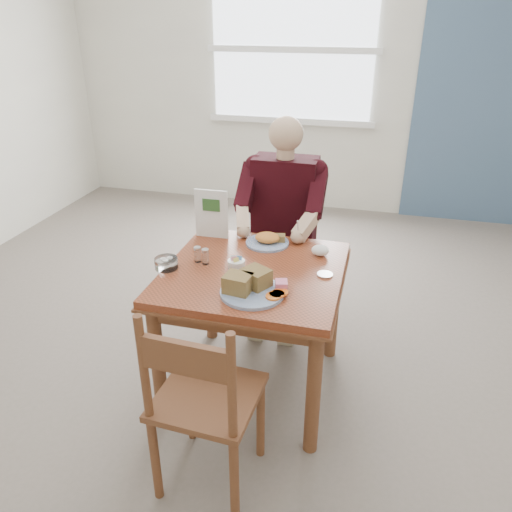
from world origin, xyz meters
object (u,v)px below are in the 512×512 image
(near_plate, at_px, (251,286))
(far_plate, at_px, (268,240))
(diner, at_px, (282,210))
(chair_near, at_px, (204,402))
(table, at_px, (254,288))
(chair_far, at_px, (284,251))

(near_plate, relative_size, far_plate, 1.30)
(diner, xyz_separation_m, far_plate, (0.00, -0.39, -0.04))
(chair_near, relative_size, near_plate, 2.55)
(chair_near, bearing_deg, table, 87.53)
(diner, bearing_deg, far_plate, -89.77)
(table, height_order, chair_far, chair_far)
(diner, bearing_deg, chair_near, -91.23)
(near_plate, distance_m, far_plate, 0.55)
(chair_far, xyz_separation_m, near_plate, (0.05, -1.03, 0.31))
(chair_far, distance_m, near_plate, 1.08)
(table, xyz_separation_m, near_plate, (0.05, -0.23, 0.15))
(table, bearing_deg, far_plate, 89.72)
(table, xyz_separation_m, far_plate, (0.00, 0.32, 0.14))
(diner, distance_m, far_plate, 0.39)
(chair_near, bearing_deg, near_plate, 80.38)
(table, distance_m, near_plate, 0.28)
(chair_far, height_order, chair_near, same)
(chair_far, relative_size, far_plate, 3.32)
(table, bearing_deg, near_plate, -77.99)
(far_plate, bearing_deg, chair_near, -91.78)
(chair_far, bearing_deg, table, -90.00)
(chair_near, bearing_deg, chair_far, 88.85)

